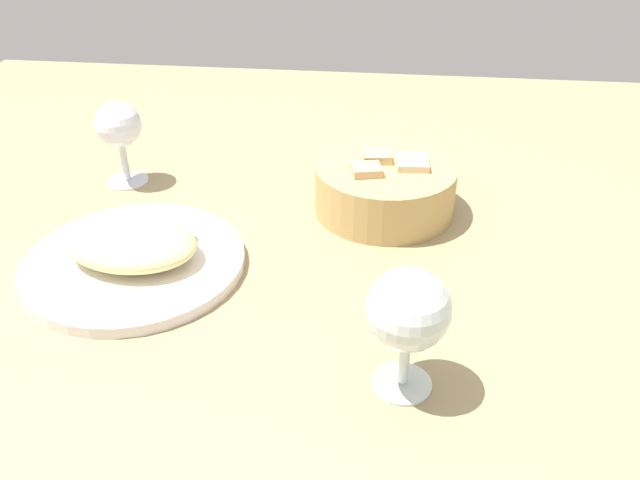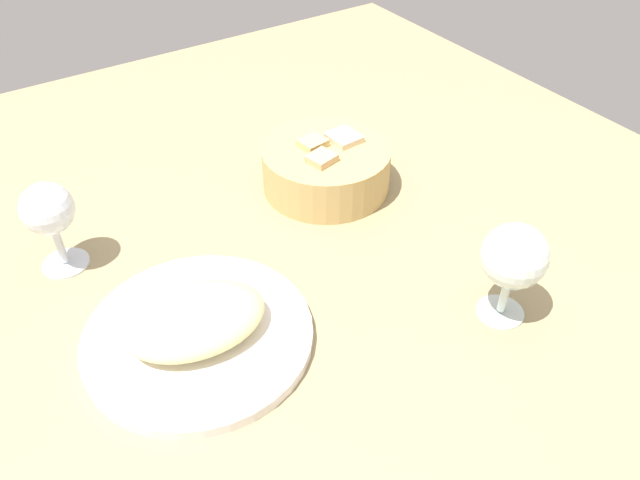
{
  "view_description": "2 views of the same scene",
  "coord_description": "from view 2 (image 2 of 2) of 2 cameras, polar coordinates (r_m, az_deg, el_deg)",
  "views": [
    {
      "loc": [
        17.38,
        -67.04,
        44.68
      ],
      "look_at": [
        10.0,
        -2.91,
        3.62
      ],
      "focal_mm": 36.68,
      "sensor_mm": 36.0,
      "label": 1
    },
    {
      "loc": [
        -26.78,
        -53.55,
        55.39
      ],
      "look_at": [
        5.6,
        -4.43,
        5.9
      ],
      "focal_mm": 35.55,
      "sensor_mm": 36.0,
      "label": 2
    }
  ],
  "objects": [
    {
      "name": "lettuce_garnish",
      "position": [
        0.77,
        -9.13,
        -4.53
      ],
      "size": [
        3.94,
        3.94,
        1.19
      ],
      "primitive_type": "cone",
      "color": "#458838",
      "rests_on": "plate"
    },
    {
      "name": "bread_basket",
      "position": [
        0.94,
        0.58,
        6.6
      ],
      "size": [
        18.87,
        18.87,
        7.77
      ],
      "color": "tan",
      "rests_on": "ground_plane"
    },
    {
      "name": "plate",
      "position": [
        0.74,
        -10.88,
        -8.48
      ],
      "size": [
        26.12,
        26.12,
        1.4
      ],
      "primitive_type": "cylinder",
      "color": "white",
      "rests_on": "ground_plane"
    },
    {
      "name": "omelette",
      "position": [
        0.72,
        -11.15,
        -7.04
      ],
      "size": [
        17.29,
        13.34,
        4.05
      ],
      "primitive_type": "ellipsoid",
      "rotation": [
        0.0,
        0.0,
        -0.14
      ],
      "color": "#E1D68A",
      "rests_on": "plate"
    },
    {
      "name": "wine_glass_far",
      "position": [
        0.84,
        -23.23,
        2.22
      ],
      "size": [
        6.56,
        6.56,
        12.34
      ],
      "color": "silver",
      "rests_on": "ground_plane"
    },
    {
      "name": "ground_plane",
      "position": [
        0.82,
        -4.97,
        -3.4
      ],
      "size": [
        140.0,
        140.0,
        2.0
      ],
      "primitive_type": "cube",
      "color": "#9C8A60"
    },
    {
      "name": "wine_glass_near",
      "position": [
        0.73,
        17.06,
        -1.64
      ],
      "size": [
        7.55,
        7.55,
        12.85
      ],
      "color": "silver",
      "rests_on": "ground_plane"
    }
  ]
}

